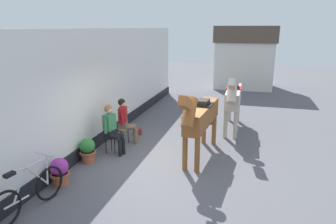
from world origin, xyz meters
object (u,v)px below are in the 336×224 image
object	(u,v)px
seated_visitor_near	(112,127)
satchel_bag	(137,132)
seated_visitor_far	(125,119)
flower_planter_near	(60,171)
leaning_bicycle	(29,194)
saddled_horse_near	(201,117)
saddled_horse_far	(233,97)
spare_stool_white	(192,111)
flower_planter_far	(88,150)

from	to	relation	value
seated_visitor_near	satchel_bag	world-z (taller)	seated_visitor_near
seated_visitor_far	flower_planter_near	xyz separation A→B (m)	(-0.40, -2.79, -0.44)
seated_visitor_far	leaning_bicycle	world-z (taller)	seated_visitor_far
flower_planter_near	saddled_horse_near	bearing A→B (deg)	39.96
seated_visitor_far	leaning_bicycle	xyz separation A→B (m)	(-0.33, -3.86, -0.38)
seated_visitor_far	saddled_horse_far	bearing A→B (deg)	34.93
seated_visitor_far	spare_stool_white	distance (m)	3.18
seated_visitor_near	satchel_bag	size ratio (longest dim) A/B	4.96
flower_planter_far	spare_stool_white	xyz separation A→B (m)	(1.96, 4.27, 0.07)
saddled_horse_near	leaning_bicycle	size ratio (longest dim) A/B	1.71
flower_planter_far	satchel_bag	xyz separation A→B (m)	(0.50, 2.28, -0.23)
spare_stool_white	flower_planter_far	bearing A→B (deg)	-114.62
spare_stool_white	saddled_horse_far	bearing A→B (deg)	-23.05
flower_planter_far	satchel_bag	bearing A→B (deg)	77.59
spare_stool_white	seated_visitor_far	bearing A→B (deg)	-118.97
seated_visitor_near	saddled_horse_far	distance (m)	4.28
flower_planter_far	spare_stool_white	world-z (taller)	flower_planter_far
seated_visitor_far	seated_visitor_near	bearing A→B (deg)	-93.52
seated_visitor_far	flower_planter_near	bearing A→B (deg)	-98.14
saddled_horse_far	spare_stool_white	distance (m)	1.80
seated_visitor_near	saddled_horse_far	xyz separation A→B (m)	(3.08, 2.94, 0.38)
leaning_bicycle	saddled_horse_far	bearing A→B (deg)	60.66
seated_visitor_near	leaning_bicycle	bearing A→B (deg)	-95.21
saddled_horse_far	leaning_bicycle	bearing A→B (deg)	-119.34
leaning_bicycle	spare_stool_white	distance (m)	6.88
seated_visitor_far	saddled_horse_near	distance (m)	2.44
saddled_horse_far	flower_planter_far	size ratio (longest dim) A/B	4.68
seated_visitor_far	satchel_bag	xyz separation A→B (m)	(0.07, 0.77, -0.68)
seated_visitor_near	flower_planter_near	size ratio (longest dim) A/B	2.17
seated_visitor_far	flower_planter_near	size ratio (longest dim) A/B	2.17
seated_visitor_far	saddled_horse_near	size ratio (longest dim) A/B	0.46
saddled_horse_near	spare_stool_white	distance (m)	3.43
flower_planter_near	spare_stool_white	distance (m)	5.87
flower_planter_near	flower_planter_far	bearing A→B (deg)	91.41
flower_planter_far	saddled_horse_near	bearing A→B (deg)	20.39
seated_visitor_near	flower_planter_far	bearing A→B (deg)	-118.69
saddled_horse_far	satchel_bag	bearing A→B (deg)	-155.54
seated_visitor_far	spare_stool_white	size ratio (longest dim) A/B	3.02
seated_visitor_far	saddled_horse_near	xyz separation A→B (m)	(2.36, -0.48, 0.38)
flower_planter_far	satchel_bag	size ratio (longest dim) A/B	2.29
satchel_bag	flower_planter_near	bearing A→B (deg)	58.29
seated_visitor_near	satchel_bag	xyz separation A→B (m)	(0.12, 1.59, -0.68)
saddled_horse_far	leaning_bicycle	distance (m)	6.90
flower_planter_far	leaning_bicycle	size ratio (longest dim) A/B	0.37
saddled_horse_far	flower_planter_near	size ratio (longest dim) A/B	4.68
seated_visitor_far	flower_planter_far	size ratio (longest dim) A/B	2.17
saddled_horse_near	flower_planter_far	xyz separation A→B (m)	(-2.79, -1.04, -0.82)
saddled_horse_near	seated_visitor_near	bearing A→B (deg)	-171.88
satchel_bag	flower_planter_far	bearing A→B (deg)	53.43
flower_planter_near	flower_planter_far	world-z (taller)	same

